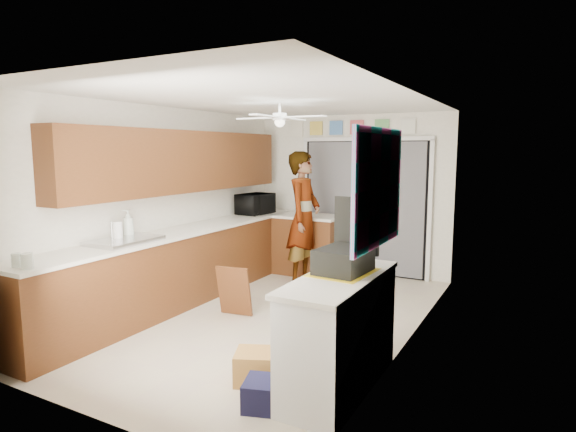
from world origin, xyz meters
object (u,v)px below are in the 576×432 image
at_px(dog, 341,269).
at_px(paper_towel_roll, 118,232).
at_px(soap_bottle, 128,224).
at_px(microwave, 255,204).
at_px(navy_crate, 268,394).
at_px(man, 304,217).
at_px(suitcase, 344,260).
at_px(cardboard_box, 261,367).

bearing_deg(dog, paper_towel_roll, -131.63).
bearing_deg(dog, soap_bottle, -135.09).
height_order(microwave, paper_towel_roll, microwave).
xyz_separation_m(microwave, navy_crate, (2.30, -3.48, -0.99)).
height_order(paper_towel_roll, man, man).
bearing_deg(paper_towel_roll, suitcase, -1.42).
height_order(microwave, navy_crate, microwave).
bearing_deg(cardboard_box, microwave, 122.77).
distance_m(soap_bottle, paper_towel_roll, 0.24).
bearing_deg(dog, suitcase, -78.58).
relative_size(paper_towel_roll, cardboard_box, 0.54).
relative_size(microwave, dog, 0.97).
xyz_separation_m(soap_bottle, paper_towel_roll, (0.07, -0.23, -0.05)).
bearing_deg(dog, navy_crate, -87.75).
bearing_deg(paper_towel_roll, dog, 59.21).
distance_m(paper_towel_roll, man, 2.75).
distance_m(soap_bottle, suitcase, 2.79).
bearing_deg(suitcase, paper_towel_roll, -177.07).
relative_size(soap_bottle, dog, 0.55).
bearing_deg(microwave, navy_crate, -142.89).
height_order(cardboard_box, navy_crate, cardboard_box).
bearing_deg(paper_towel_roll, soap_bottle, 107.77).
xyz_separation_m(paper_towel_roll, navy_crate, (2.38, -0.76, -0.95)).
xyz_separation_m(microwave, soap_bottle, (-0.16, -2.49, 0.00)).
xyz_separation_m(soap_bottle, man, (1.10, 2.33, -0.14)).
bearing_deg(cardboard_box, soap_bottle, 163.20).
bearing_deg(cardboard_box, dog, 99.65).
height_order(soap_bottle, paper_towel_roll, soap_bottle).
height_order(paper_towel_roll, suitcase, paper_towel_roll).
xyz_separation_m(microwave, man, (0.94, -0.16, -0.14)).
height_order(suitcase, man, man).
bearing_deg(microwave, cardboard_box, -143.55).
xyz_separation_m(navy_crate, man, (-1.36, 3.32, 0.86)).
height_order(soap_bottle, suitcase, soap_bottle).
xyz_separation_m(paper_towel_roll, dog, (1.59, 2.66, -0.82)).
bearing_deg(paper_towel_roll, cardboard_box, -11.61).
relative_size(paper_towel_roll, navy_crate, 0.64).
height_order(cardboard_box, dog, dog).
relative_size(navy_crate, man, 0.18).
bearing_deg(microwave, suitcase, -133.06).
bearing_deg(suitcase, microwave, 137.61).
bearing_deg(dog, cardboard_box, -91.19).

